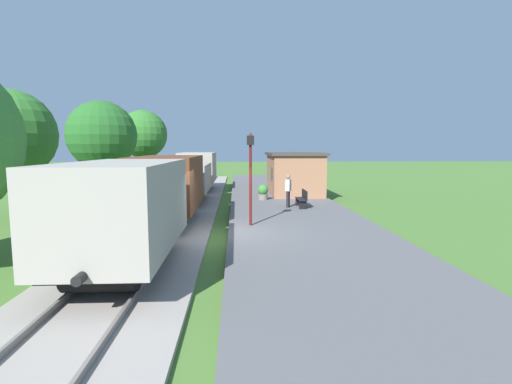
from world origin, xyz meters
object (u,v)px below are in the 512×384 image
(freight_train, at_px, (179,182))
(bench_near_hut, at_px, (302,198))
(lamp_post_near, at_px, (250,162))
(bench_down_platform, at_px, (279,180))
(station_hut, at_px, (294,173))
(potted_planter, at_px, (263,192))
(tree_trackside_far, at_px, (102,135))
(tree_trackside_mid, at_px, (9,134))
(person_waiting, at_px, (288,190))
(tree_field_left, at_px, (143,134))

(freight_train, height_order, bench_near_hut, freight_train)
(freight_train, distance_m, lamp_post_near, 5.80)
(bench_near_hut, relative_size, bench_down_platform, 1.00)
(freight_train, xyz_separation_m, station_hut, (6.80, 6.09, 0.03))
(potted_planter, bearing_deg, freight_train, -145.13)
(bench_near_hut, distance_m, tree_trackside_far, 15.27)
(freight_train, xyz_separation_m, tree_trackside_far, (-6.37, 7.77, 2.58))
(lamp_post_near, bearing_deg, tree_trackside_far, 128.75)
(tree_trackside_mid, bearing_deg, person_waiting, 5.33)
(lamp_post_near, xyz_separation_m, tree_trackside_far, (-9.84, 12.27, 1.40))
(bench_near_hut, relative_size, potted_planter, 1.64)
(tree_trackside_mid, height_order, tree_trackside_far, tree_trackside_far)
(bench_down_platform, xyz_separation_m, tree_trackside_far, (-12.72, -3.56, 3.48))
(station_hut, bearing_deg, person_waiting, -101.26)
(lamp_post_near, bearing_deg, tree_trackside_mid, 163.01)
(freight_train, xyz_separation_m, person_waiting, (5.61, 0.10, -0.44))
(bench_down_platform, bearing_deg, potted_planter, -102.69)
(bench_down_platform, distance_m, potted_planter, 8.39)
(tree_field_left, bearing_deg, lamp_post_near, -65.61)
(station_hut, xyz_separation_m, bench_near_hut, (-0.45, -6.03, -0.93))
(potted_planter, xyz_separation_m, lamp_post_near, (-1.03, -7.64, 2.08))
(potted_planter, relative_size, tree_trackside_mid, 0.15)
(freight_train, relative_size, lamp_post_near, 7.03)
(tree_trackside_mid, bearing_deg, tree_trackside_far, 82.39)
(person_waiting, height_order, tree_field_left, tree_field_left)
(potted_planter, height_order, lamp_post_near, lamp_post_near)
(station_hut, relative_size, potted_planter, 6.33)
(station_hut, bearing_deg, bench_near_hut, -94.28)
(potted_planter, distance_m, tree_trackside_mid, 13.20)
(tree_field_left, bearing_deg, freight_train, -70.50)
(station_hut, height_order, bench_down_platform, station_hut)
(freight_train, distance_m, person_waiting, 5.62)
(freight_train, relative_size, person_waiting, 15.20)
(lamp_post_near, bearing_deg, bench_down_platform, 79.70)
(potted_planter, height_order, tree_field_left, tree_field_left)
(freight_train, bearing_deg, potted_planter, 34.87)
(potted_planter, bearing_deg, bench_near_hut, -59.03)
(person_waiting, relative_size, tree_trackside_far, 0.26)
(tree_trackside_far, bearing_deg, freight_train, -50.64)
(bench_near_hut, xyz_separation_m, tree_trackside_far, (-12.72, 7.70, 3.48))
(freight_train, height_order, station_hut, station_hut)
(bench_down_platform, relative_size, tree_trackside_far, 0.23)
(lamp_post_near, distance_m, tree_trackside_mid, 11.59)
(bench_near_hut, relative_size, tree_field_left, 0.23)
(tree_trackside_mid, bearing_deg, lamp_post_near, -16.99)
(freight_train, bearing_deg, bench_near_hut, 0.59)
(lamp_post_near, relative_size, tree_field_left, 0.56)
(station_hut, xyz_separation_m, tree_field_left, (-11.92, 8.36, 2.85))
(potted_planter, relative_size, tree_trackside_far, 0.14)
(bench_near_hut, height_order, tree_trackside_mid, tree_trackside_mid)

